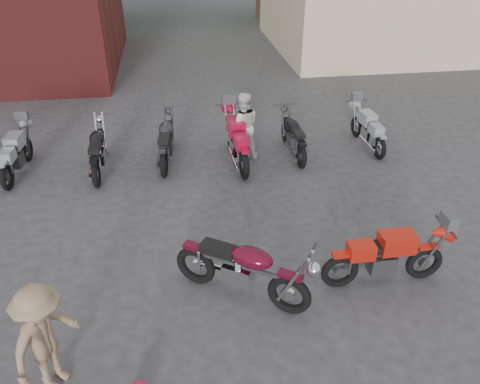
{
  "coord_description": "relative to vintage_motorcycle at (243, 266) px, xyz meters",
  "views": [
    {
      "loc": [
        -1.01,
        -4.86,
        5.18
      ],
      "look_at": [
        0.02,
        2.11,
        0.9
      ],
      "focal_mm": 35.0,
      "sensor_mm": 36.0,
      "label": 1
    }
  ],
  "objects": [
    {
      "name": "ground",
      "position": [
        0.18,
        -0.45,
        -0.63
      ],
      "size": [
        90.0,
        90.0,
        0.0
      ],
      "primitive_type": "plane",
      "color": "#343436"
    },
    {
      "name": "stucco_building",
      "position": [
        8.68,
        14.55,
        1.12
      ],
      "size": [
        10.0,
        8.0,
        3.5
      ],
      "primitive_type": "cube",
      "color": "#BDB287",
      "rests_on": "ground"
    },
    {
      "name": "vintage_motorcycle",
      "position": [
        0.0,
        0.0,
        0.0
      ],
      "size": [
        2.2,
        1.77,
        1.25
      ],
      "primitive_type": null,
      "rotation": [
        0.0,
        0.0,
        -0.57
      ],
      "color": "#4D091B",
      "rests_on": "ground"
    },
    {
      "name": "sportbike",
      "position": [
        2.28,
        0.02,
        -0.06
      ],
      "size": [
        1.94,
        0.64,
        1.13
      ],
      "primitive_type": null,
      "rotation": [
        0.0,
        0.0,
        0.0
      ],
      "color": "red",
      "rests_on": "ground"
    },
    {
      "name": "person_light",
      "position": [
        0.71,
        4.74,
        0.19
      ],
      "size": [
        0.8,
        0.62,
        1.62
      ],
      "primitive_type": "imported",
      "rotation": [
        0.0,
        0.0,
        3.13
      ],
      "color": "silver",
      "rests_on": "ground"
    },
    {
      "name": "person_tan",
      "position": [
        -2.57,
        -1.17,
        0.17
      ],
      "size": [
        1.02,
        1.18,
        1.59
      ],
      "primitive_type": "imported",
      "rotation": [
        0.0,
        0.0,
        1.05
      ],
      "color": "#8C7157",
      "rests_on": "ground"
    },
    {
      "name": "row_bike_1",
      "position": [
        -4.43,
        4.68,
        -0.09
      ],
      "size": [
        0.74,
        1.9,
        1.08
      ],
      "primitive_type": null,
      "rotation": [
        0.0,
        0.0,
        1.5
      ],
      "color": "#979BA4",
      "rests_on": "ground"
    },
    {
      "name": "row_bike_2",
      "position": [
        -2.62,
        4.56,
        -0.05
      ],
      "size": [
        0.68,
        1.98,
        1.15
      ],
      "primitive_type": null,
      "rotation": [
        0.0,
        0.0,
        1.58
      ],
      "color": "black",
      "rests_on": "ground"
    },
    {
      "name": "row_bike_3",
      "position": [
        -1.09,
        4.81,
        -0.04
      ],
      "size": [
        0.86,
        2.07,
        1.17
      ],
      "primitive_type": null,
      "rotation": [
        0.0,
        0.0,
        1.47
      ],
      "color": "#252527",
      "rests_on": "ground"
    },
    {
      "name": "row_bike_4",
      "position": [
        0.53,
        4.51,
        -0.01
      ],
      "size": [
        0.82,
        2.16,
        1.23
      ],
      "primitive_type": null,
      "rotation": [
        0.0,
        0.0,
        1.63
      ],
      "color": "#B20E32",
      "rests_on": "ground"
    },
    {
      "name": "row_bike_5",
      "position": [
        1.95,
        4.73,
        -0.08
      ],
      "size": [
        0.68,
        1.9,
        1.09
      ],
      "primitive_type": null,
      "rotation": [
        0.0,
        0.0,
        1.6
      ],
      "color": "black",
      "rests_on": "ground"
    },
    {
      "name": "row_bike_6",
      "position": [
        3.88,
        4.87,
        -0.1
      ],
      "size": [
        0.7,
        1.84,
        1.05
      ],
      "primitive_type": null,
      "rotation": [
        0.0,
        0.0,
        1.63
      ],
      "color": "#9B9FA9",
      "rests_on": "ground"
    }
  ]
}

